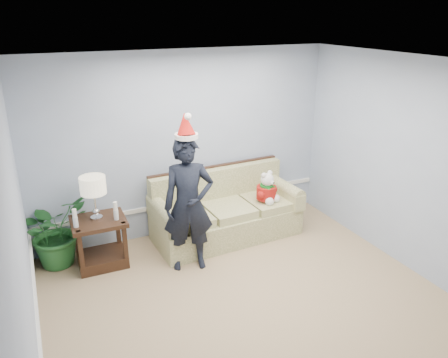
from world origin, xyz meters
TOP-DOWN VIEW (x-y plane):
  - room_shell at (0.00, 0.00)m, footprint 4.54×5.04m
  - wainscot_trim at (-1.18, 1.18)m, footprint 4.49×4.99m
  - sofa at (0.43, 2.06)m, footprint 2.16×1.00m
  - side_table at (-1.40, 1.98)m, footprint 0.70×0.59m
  - table_lamp at (-1.41, 2.02)m, footprint 0.32×0.32m
  - candle_pair at (-1.43, 1.89)m, footprint 0.56×0.06m
  - houseplant at (-1.92, 2.27)m, footprint 1.13×1.10m
  - man at (-0.35, 1.46)m, footprint 0.72×0.55m
  - santa_hat at (-0.35, 1.48)m, footprint 0.32×0.35m
  - teddy_bear at (1.02, 1.84)m, footprint 0.38×0.38m

SIDE VIEW (x-z plane):
  - side_table at x=-1.40m, z-range -0.07..0.59m
  - sofa at x=0.43m, z-range -0.15..0.85m
  - wainscot_trim at x=-1.18m, z-range 0.42..0.48m
  - houseplant at x=-1.92m, z-range 0.00..0.96m
  - teddy_bear at x=1.02m, z-range 0.46..0.93m
  - candle_pair at x=-1.43m, z-range 0.65..0.90m
  - man at x=-0.35m, z-range 0.00..1.76m
  - table_lamp at x=-1.41m, z-range 0.81..1.39m
  - room_shell at x=0.00m, z-range -0.02..2.72m
  - santa_hat at x=-0.35m, z-range 1.73..2.06m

